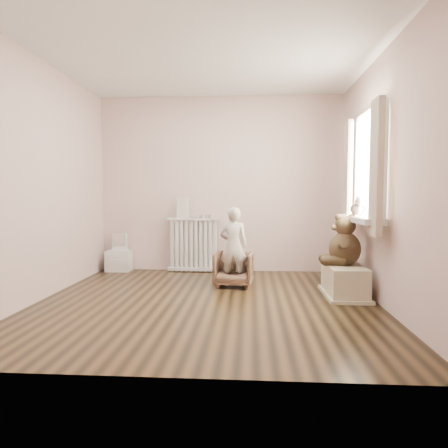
# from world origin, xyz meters

# --- Properties ---
(floor) EXTENTS (3.60, 3.60, 0.01)m
(floor) POSITION_xyz_m (0.00, 0.00, 0.00)
(floor) COLOR black
(floor) RESTS_ON ground
(ceiling) EXTENTS (3.60, 3.60, 0.01)m
(ceiling) POSITION_xyz_m (0.00, 0.00, 2.60)
(ceiling) COLOR white
(ceiling) RESTS_ON ground
(back_wall) EXTENTS (3.60, 0.02, 2.60)m
(back_wall) POSITION_xyz_m (0.00, 1.80, 1.30)
(back_wall) COLOR beige
(back_wall) RESTS_ON ground
(front_wall) EXTENTS (3.60, 0.02, 2.60)m
(front_wall) POSITION_xyz_m (0.00, -1.80, 1.30)
(front_wall) COLOR beige
(front_wall) RESTS_ON ground
(left_wall) EXTENTS (0.02, 3.60, 2.60)m
(left_wall) POSITION_xyz_m (-1.80, 0.00, 1.30)
(left_wall) COLOR beige
(left_wall) RESTS_ON ground
(right_wall) EXTENTS (0.02, 3.60, 2.60)m
(right_wall) POSITION_xyz_m (1.80, 0.00, 1.30)
(right_wall) COLOR beige
(right_wall) RESTS_ON ground
(window) EXTENTS (0.03, 0.90, 1.10)m
(window) POSITION_xyz_m (1.76, 0.30, 1.45)
(window) COLOR white
(window) RESTS_ON right_wall
(window_sill) EXTENTS (0.22, 1.10, 0.06)m
(window_sill) POSITION_xyz_m (1.67, 0.30, 0.87)
(window_sill) COLOR silver
(window_sill) RESTS_ON right_wall
(curtain_left) EXTENTS (0.06, 0.26, 1.30)m
(curtain_left) POSITION_xyz_m (1.65, -0.27, 1.39)
(curtain_left) COLOR #C1AF96
(curtain_left) RESTS_ON right_wall
(curtain_right) EXTENTS (0.06, 0.26, 1.30)m
(curtain_right) POSITION_xyz_m (1.65, 0.87, 1.39)
(curtain_right) COLOR #C1AF96
(curtain_right) RESTS_ON right_wall
(radiator) EXTENTS (0.76, 0.14, 0.80)m
(radiator) POSITION_xyz_m (-0.39, 1.68, 0.39)
(radiator) COLOR silver
(radiator) RESTS_ON floor
(paper_doll) EXTENTS (0.18, 0.02, 0.30)m
(paper_doll) POSITION_xyz_m (-0.54, 1.68, 0.95)
(paper_doll) COLOR beige
(paper_doll) RESTS_ON radiator
(tin_a) EXTENTS (0.09, 0.09, 0.05)m
(tin_a) POSITION_xyz_m (-0.25, 1.68, 0.83)
(tin_a) COLOR #A59E8C
(tin_a) RESTS_ON radiator
(tin_b) EXTENTS (0.10, 0.10, 0.06)m
(tin_b) POSITION_xyz_m (-0.12, 1.68, 0.83)
(tin_b) COLOR #A59E8C
(tin_b) RESTS_ON radiator
(toy_vanity) EXTENTS (0.36, 0.26, 0.56)m
(toy_vanity) POSITION_xyz_m (-1.52, 1.65, 0.28)
(toy_vanity) COLOR silver
(toy_vanity) RESTS_ON floor
(armchair) EXTENTS (0.50, 0.51, 0.43)m
(armchair) POSITION_xyz_m (0.25, 0.76, 0.21)
(armchair) COLOR brown
(armchair) RESTS_ON floor
(child) EXTENTS (0.38, 0.27, 0.97)m
(child) POSITION_xyz_m (0.25, 0.71, 0.51)
(child) COLOR beige
(child) RESTS_ON armchair
(toy_bench) EXTENTS (0.39, 0.74, 0.35)m
(toy_bench) POSITION_xyz_m (1.52, 0.36, 0.20)
(toy_bench) COLOR beige
(toy_bench) RESTS_ON floor
(teddy_bear) EXTENTS (0.48, 0.38, 0.57)m
(teddy_bear) POSITION_xyz_m (1.52, 0.39, 0.67)
(teddy_bear) COLOR #332515
(teddy_bear) RESTS_ON toy_bench
(plush_cat) EXTENTS (0.17, 0.27, 0.22)m
(plush_cat) POSITION_xyz_m (1.66, 0.40, 1.00)
(plush_cat) COLOR slate
(plush_cat) RESTS_ON window_sill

